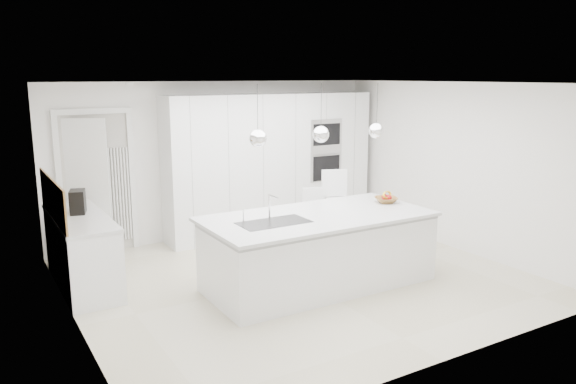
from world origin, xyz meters
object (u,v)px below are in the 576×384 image
bar_stool_left (317,223)px  espresso_machine (78,202)px  island_base (319,252)px  fruit_bowl (386,200)px  bar_stool_right (340,212)px

bar_stool_left → espresso_machine: bearing=-170.2°
island_base → fruit_bowl: 1.28m
bar_stool_left → bar_stool_right: 0.40m
bar_stool_left → bar_stool_right: size_ratio=0.81×
espresso_machine → bar_stool_left: size_ratio=0.30×
island_base → bar_stool_left: (0.63, 1.01, 0.06)m
island_base → espresso_machine: espresso_machine is taller
fruit_bowl → bar_stool_right: size_ratio=0.25×
fruit_bowl → espresso_machine: bearing=157.8°
espresso_machine → island_base: bearing=-16.7°
fruit_bowl → bar_stool_right: bearing=100.6°
island_base → bar_stool_right: 1.41m
bar_stool_right → bar_stool_left: bearing=-165.7°
island_base → bar_stool_right: bearing=43.7°
fruit_bowl → espresso_machine: (-3.70, 1.51, 0.11)m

